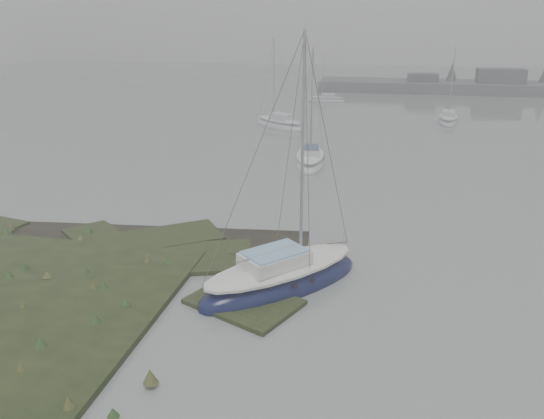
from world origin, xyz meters
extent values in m
plane|color=slate|center=(0.00, 30.00, 0.00)|extent=(160.00, 160.00, 0.00)
cube|color=#424247|center=(10.00, 61.00, 1.40)|extent=(4.00, 3.00, 2.20)
cube|color=#424247|center=(20.00, 61.00, 1.80)|extent=(6.00, 3.00, 3.00)
cone|color=#384238|center=(14.00, 63.00, 2.20)|extent=(2.00, 2.00, 3.50)
ellipsoid|color=#0B1033|center=(1.50, 1.00, 0.12)|extent=(6.23, 6.43, 1.64)
ellipsoid|color=silver|center=(1.50, 1.00, 0.77)|extent=(5.32, 5.49, 0.46)
cube|color=silver|center=(1.30, 0.79, 1.18)|extent=(2.64, 2.67, 0.48)
cube|color=#7CAACF|center=(1.30, 0.79, 1.44)|extent=(2.43, 2.47, 0.08)
cylinder|color=#939399|center=(2.09, 1.63, 4.96)|extent=(0.11, 0.11, 7.71)
cylinder|color=#939399|center=(1.17, 0.65, 1.44)|extent=(1.91, 2.02, 0.09)
ellipsoid|color=silver|center=(0.19, 18.62, 0.10)|extent=(2.43, 5.91, 1.40)
ellipsoid|color=silver|center=(0.19, 18.62, 0.66)|extent=(1.99, 5.14, 0.39)
cube|color=silver|center=(0.22, 18.38, 1.00)|extent=(1.42, 2.08, 0.41)
cube|color=navy|center=(0.22, 18.38, 1.23)|extent=(1.32, 1.91, 0.07)
cylinder|color=#939399|center=(0.12, 19.36, 4.23)|extent=(0.09, 0.09, 6.58)
cylinder|color=#939399|center=(0.23, 18.21, 1.23)|extent=(0.29, 2.30, 0.07)
ellipsoid|color=silver|center=(-4.34, 31.36, 0.10)|extent=(5.85, 5.24, 1.44)
ellipsoid|color=silver|center=(-4.34, 31.36, 0.68)|extent=(5.01, 4.46, 0.41)
cube|color=silver|center=(-4.14, 31.20, 1.04)|extent=(2.38, 2.27, 0.42)
cube|color=#B1B7BD|center=(-4.14, 31.20, 1.27)|extent=(2.20, 2.10, 0.07)
cylinder|color=#939399|center=(-4.94, 31.84, 4.37)|extent=(0.09, 0.09, 6.79)
cylinder|color=#939399|center=(-4.01, 31.09, 1.27)|extent=(1.90, 1.55, 0.08)
ellipsoid|color=#9DA2A7|center=(11.01, 36.98, 0.09)|extent=(2.25, 5.47, 1.29)
ellipsoid|color=silver|center=(11.01, 36.98, 0.61)|extent=(1.84, 4.75, 0.37)
cube|color=silver|center=(10.99, 36.75, 0.93)|extent=(1.31, 1.93, 0.38)
cube|color=silver|center=(10.99, 36.75, 1.14)|extent=(1.22, 1.77, 0.06)
cylinder|color=#939399|center=(11.08, 37.66, 3.92)|extent=(0.08, 0.08, 6.09)
cylinder|color=#939399|center=(10.97, 36.60, 1.14)|extent=(0.27, 2.13, 0.07)
ellipsoid|color=#A6A9AF|center=(-1.84, 48.80, 0.08)|extent=(4.56, 1.63, 1.10)
ellipsoid|color=silver|center=(-1.84, 48.80, 0.52)|extent=(3.97, 1.31, 0.31)
cube|color=silver|center=(-1.64, 48.79, 0.79)|extent=(1.58, 1.02, 0.32)
cube|color=silver|center=(-1.64, 48.79, 0.97)|extent=(1.45, 0.95, 0.05)
cylinder|color=#939399|center=(-2.42, 48.82, 3.32)|extent=(0.07, 0.07, 5.16)
cylinder|color=#939399|center=(-1.51, 48.79, 0.97)|extent=(1.81, 0.12, 0.06)
camera|label=1|loc=(4.59, -15.87, 9.00)|focal=35.00mm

